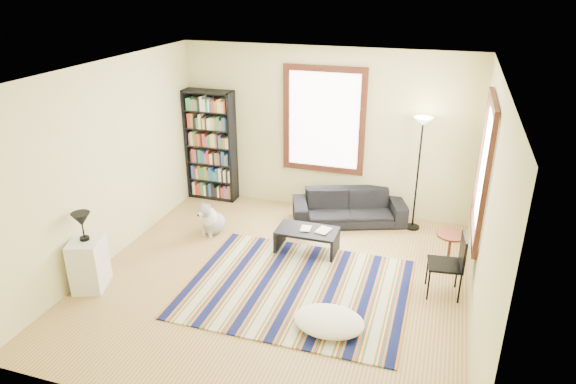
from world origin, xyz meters
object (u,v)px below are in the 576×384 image
(floor_cushion, at_px, (329,321))
(dog, at_px, (213,217))
(sofa, at_px, (349,207))
(side_table, at_px, (449,251))
(white_cabinet, at_px, (89,263))
(coffee_table, at_px, (307,240))
(bookshelf, at_px, (211,146))
(floor_lamp, at_px, (418,175))
(folding_chair, at_px, (445,265))

(floor_cushion, distance_m, dog, 2.96)
(sofa, bearing_deg, floor_cushion, -103.34)
(side_table, relative_size, white_cabinet, 0.77)
(coffee_table, bearing_deg, bookshelf, 147.00)
(coffee_table, height_order, white_cabinet, white_cabinet)
(floor_lamp, xyz_separation_m, dog, (-3.03, -1.14, -0.65))
(folding_chair, height_order, white_cabinet, folding_chair)
(floor_lamp, bearing_deg, side_table, -62.48)
(floor_cushion, xyz_separation_m, dog, (-2.33, 1.82, 0.18))
(sofa, relative_size, floor_lamp, 0.99)
(coffee_table, relative_size, white_cabinet, 1.29)
(floor_lamp, bearing_deg, sofa, -174.55)
(sofa, bearing_deg, white_cabinet, -154.61)
(folding_chair, bearing_deg, coffee_table, 158.55)
(side_table, xyz_separation_m, folding_chair, (-0.05, -0.68, 0.16))
(floor_cushion, distance_m, side_table, 2.25)
(white_cabinet, bearing_deg, coffee_table, 17.58)
(folding_chair, relative_size, dog, 1.52)
(bookshelf, distance_m, dog, 1.62)
(floor_cushion, bearing_deg, bookshelf, 133.39)
(coffee_table, xyz_separation_m, folding_chair, (1.97, -0.53, 0.25))
(side_table, bearing_deg, dog, -179.65)
(sofa, distance_m, floor_cushion, 2.88)
(floor_lamp, height_order, side_table, floor_lamp)
(coffee_table, relative_size, dog, 1.59)
(sofa, height_order, white_cabinet, white_cabinet)
(coffee_table, distance_m, folding_chair, 2.06)
(sofa, relative_size, folding_chair, 2.14)
(coffee_table, distance_m, side_table, 2.03)
(folding_chair, height_order, dog, folding_chair)
(bookshelf, relative_size, folding_chair, 2.33)
(coffee_table, height_order, side_table, side_table)
(floor_lamp, relative_size, side_table, 3.44)
(floor_lamp, distance_m, folding_chair, 1.94)
(sofa, height_order, bookshelf, bookshelf)
(coffee_table, xyz_separation_m, dog, (-1.59, 0.13, 0.10))
(floor_cushion, bearing_deg, sofa, 96.99)
(white_cabinet, bearing_deg, floor_cushion, -16.52)
(floor_lamp, xyz_separation_m, folding_chair, (0.53, -1.80, -0.50))
(bookshelf, bearing_deg, floor_cushion, -46.61)
(bookshelf, bearing_deg, folding_chair, -25.21)
(floor_cushion, height_order, side_table, side_table)
(sofa, height_order, floor_cushion, sofa)
(coffee_table, bearing_deg, dog, 175.47)
(floor_lamp, distance_m, white_cabinet, 4.99)
(floor_lamp, relative_size, white_cabinet, 2.66)
(folding_chair, bearing_deg, sofa, 126.59)
(bookshelf, distance_m, folding_chair, 4.66)
(bookshelf, xyz_separation_m, folding_chair, (4.19, -1.97, -0.57))
(floor_cushion, bearing_deg, folding_chair, 43.19)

